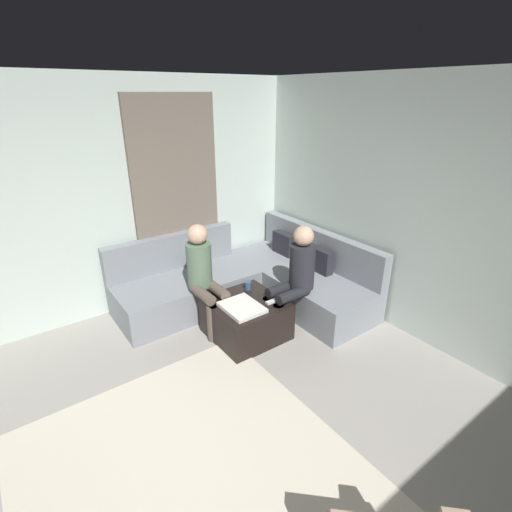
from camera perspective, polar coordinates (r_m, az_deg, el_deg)
name	(u,v)px	position (r m, az deg, el deg)	size (l,w,h in m)	color
wall_back	(478,229)	(4.02, 30.24, 3.47)	(6.00, 0.12, 2.70)	silver
wall_left	(60,209)	(4.59, -27.26, 6.23)	(0.12, 6.00, 2.70)	silver
curtain_panel	(177,201)	(4.87, -11.72, 8.00)	(0.06, 1.10, 2.50)	#726659
area_rug	(199,488)	(3.08, -8.59, -31.09)	(2.60, 2.20, 0.01)	beige
sectional_couch	(251,281)	(4.87, -0.77, -3.78)	(2.10, 2.55, 0.87)	gray
ottoman	(246,318)	(4.25, -1.49, -9.29)	(0.76, 0.76, 0.42)	black
folded_blanket	(242,307)	(4.00, -2.13, -7.68)	(0.44, 0.36, 0.04)	white
coffee_mug	(248,285)	(4.36, -1.23, -4.43)	(0.08, 0.08, 0.10)	#334C72
game_remote	(272,301)	(4.12, 2.45, -6.80)	(0.05, 0.15, 0.02)	white
person_on_couch_back	(295,275)	(4.20, 5.88, -2.82)	(0.30, 0.60, 1.20)	black
person_on_couch_side	(204,274)	(4.24, -7.81, -2.63)	(0.60, 0.30, 1.20)	brown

